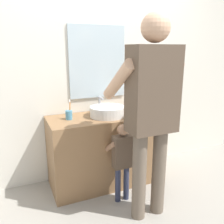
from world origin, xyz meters
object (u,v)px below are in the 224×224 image
at_px(toothbrush_cup, 69,115).
at_px(child_toddler, 122,156).
at_px(adult_parent, 151,103).
at_px(soap_bottle, 133,106).

relative_size(toothbrush_cup, child_toddler, 0.25).
relative_size(toothbrush_cup, adult_parent, 0.11).
height_order(toothbrush_cup, child_toddler, toothbrush_cup).
relative_size(child_toddler, adult_parent, 0.46).
relative_size(soap_bottle, adult_parent, 0.09).
distance_m(soap_bottle, child_toddler, 0.70).
bearing_deg(soap_bottle, child_toddler, -127.70).
distance_m(toothbrush_cup, soap_bottle, 0.78).
bearing_deg(soap_bottle, adult_parent, -106.88).
height_order(child_toddler, adult_parent, adult_parent).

